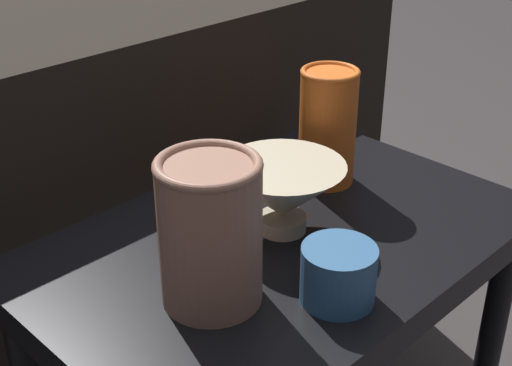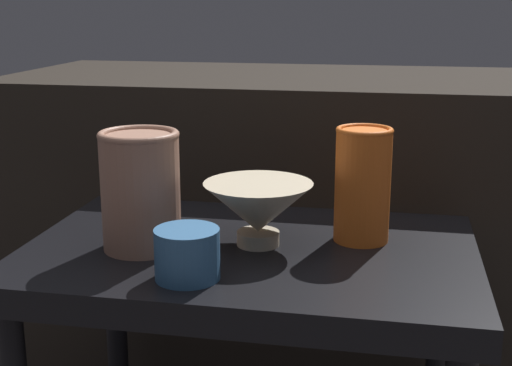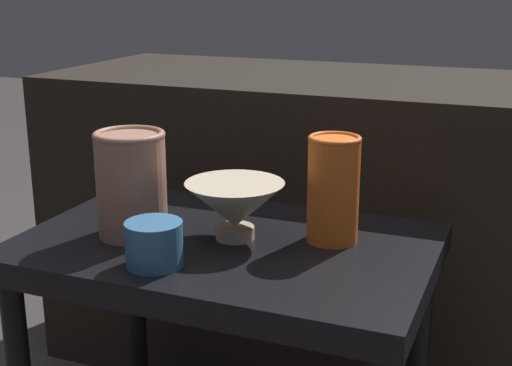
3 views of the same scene
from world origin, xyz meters
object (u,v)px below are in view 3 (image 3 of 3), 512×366
(vase_textured_left, at_px, (131,182))
(cup, at_px, (154,244))
(bowl, at_px, (235,206))
(vase_colorful_right, at_px, (333,188))

(vase_textured_left, bearing_deg, cup, -45.99)
(bowl, distance_m, vase_textured_left, 0.16)
(cup, bearing_deg, bowl, 65.87)
(vase_colorful_right, height_order, cup, vase_colorful_right)
(vase_textured_left, relative_size, cup, 2.04)
(vase_textured_left, distance_m, cup, 0.14)
(bowl, height_order, cup, bowl)
(bowl, distance_m, vase_colorful_right, 0.15)
(vase_textured_left, height_order, cup, vase_textured_left)
(bowl, bearing_deg, vase_colorful_right, 19.08)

